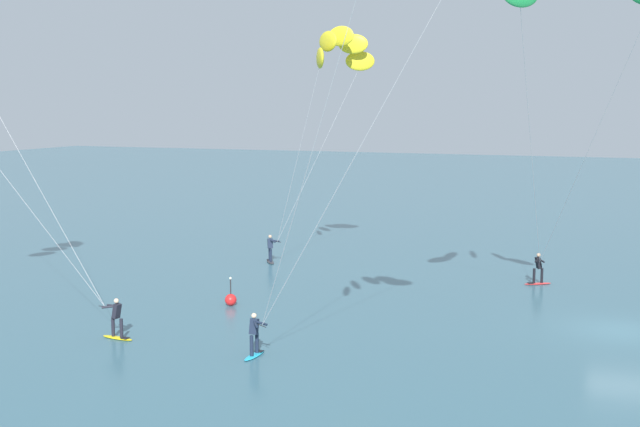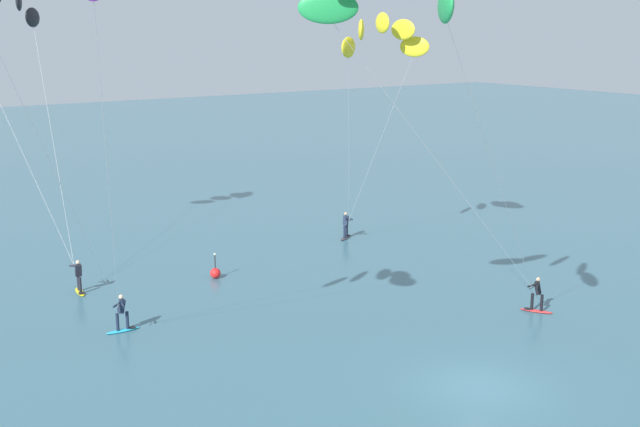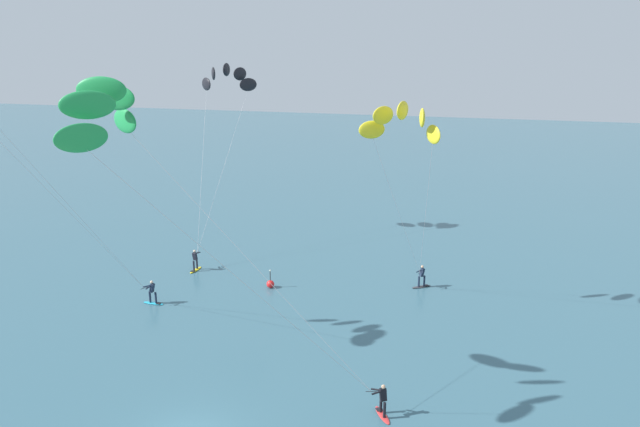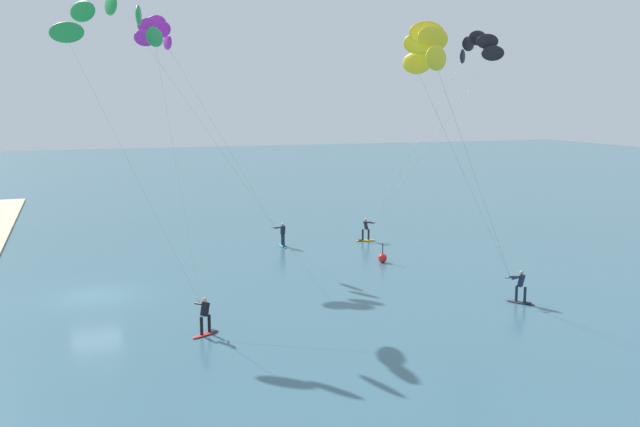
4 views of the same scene
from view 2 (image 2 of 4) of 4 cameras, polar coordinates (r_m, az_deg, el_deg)
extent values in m
plane|color=#386070|center=(30.69, 11.28, -12.11)|extent=(240.00, 240.00, 0.00)
ellipsoid|color=red|center=(38.94, 15.15, -6.71)|extent=(1.09, 1.47, 0.08)
cube|color=black|center=(38.98, 14.55, -6.57)|extent=(0.39, 0.39, 0.02)
cylinder|color=black|center=(38.77, 15.51, -6.15)|extent=(0.14, 0.14, 0.78)
cylinder|color=black|center=(38.83, 14.86, -6.07)|extent=(0.14, 0.14, 0.78)
cube|color=black|center=(38.58, 15.25, -5.14)|extent=(0.42, 0.43, 0.63)
sphere|color=tan|center=(38.46, 15.28, -4.55)|extent=(0.20, 0.20, 0.20)
cylinder|color=black|center=(38.07, 14.87, -5.13)|extent=(0.54, 0.15, 0.03)
cylinder|color=black|center=(38.25, 15.21, -5.02)|extent=(0.55, 0.42, 0.15)
cylinder|color=black|center=(38.34, 14.92, -4.96)|extent=(0.61, 0.18, 0.15)
ellipsoid|color=#1E9347|center=(28.24, 0.58, 14.45)|extent=(1.94, 1.38, 1.10)
ellipsoid|color=#1E9347|center=(25.27, 8.94, 14.45)|extent=(1.38, 1.94, 1.10)
cylinder|color=#B2B2B7|center=(32.47, 8.88, 2.96)|extent=(11.58, 0.22, 12.01)
cylinder|color=#B2B2B7|center=(31.21, 12.53, 2.39)|extent=(10.50, 4.91, 12.01)
ellipsoid|color=#333338|center=(50.34, 1.84, -1.72)|extent=(1.45, 1.13, 0.08)
cube|color=black|center=(50.71, 2.00, -1.56)|extent=(0.39, 0.40, 0.02)
cylinder|color=#192338|center=(50.03, 1.75, -1.31)|extent=(0.14, 0.14, 0.78)
cylinder|color=#192338|center=(50.43, 1.93, -1.19)|extent=(0.14, 0.14, 0.78)
cube|color=#192338|center=(50.07, 1.85, -0.48)|extent=(0.43, 0.43, 0.63)
sphere|color=tan|center=(49.97, 1.85, -0.01)|extent=(0.20, 0.20, 0.20)
cylinder|color=black|center=(49.53, 2.08, -0.46)|extent=(0.17, 0.54, 0.03)
cylinder|color=#192338|center=(49.82, 2.08, -0.34)|extent=(0.16, 0.61, 0.15)
cylinder|color=#192338|center=(49.74, 1.85, -0.36)|extent=(0.43, 0.54, 0.15)
ellipsoid|color=yellow|center=(43.20, 2.04, 11.74)|extent=(1.61, 1.13, 1.10)
ellipsoid|color=yellow|center=(43.45, 2.95, 12.94)|extent=(1.27, 1.54, 1.10)
ellipsoid|color=yellow|center=(43.93, 4.47, 13.38)|extent=(0.73, 1.71, 1.10)
ellipsoid|color=yellow|center=(44.44, 5.93, 12.90)|extent=(0.55, 1.71, 1.10)
ellipsoid|color=yellow|center=(44.77, 6.75, 11.71)|extent=(1.13, 1.61, 1.10)
cylinder|color=#B2B2B7|center=(46.13, 2.06, 5.04)|extent=(3.04, 3.95, 10.30)
cylinder|color=#B2B2B7|center=(46.87, 4.27, 5.14)|extent=(0.74, 4.92, 10.30)
ellipsoid|color=yellow|center=(41.97, -16.72, -5.36)|extent=(0.53, 1.53, 0.08)
cube|color=black|center=(41.57, -16.62, -5.46)|extent=(0.32, 0.31, 0.02)
cylinder|color=black|center=(42.04, -16.82, -4.72)|extent=(0.14, 0.14, 0.78)
cylinder|color=black|center=(41.63, -16.70, -4.89)|extent=(0.14, 0.14, 0.78)
cube|color=black|center=(41.64, -16.83, -3.90)|extent=(0.34, 0.35, 0.63)
sphere|color=beige|center=(41.52, -16.86, -3.34)|extent=(0.20, 0.20, 0.20)
cylinder|color=black|center=(42.09, -17.12, -3.52)|extent=(0.07, 0.55, 0.03)
cylinder|color=black|center=(41.79, -17.12, -3.59)|extent=(0.34, 0.58, 0.15)
cylinder|color=black|center=(41.87, -16.84, -3.55)|extent=(0.27, 0.60, 0.15)
ellipsoid|color=black|center=(49.24, -19.79, 13.00)|extent=(1.31, 1.44, 1.10)
ellipsoid|color=black|center=(49.04, -20.66, 13.98)|extent=(0.82, 1.65, 1.10)
cylinder|color=#B2B2B7|center=(45.20, -18.53, 5.21)|extent=(1.29, 8.80, 11.87)
cylinder|color=#B2B2B7|center=(44.61, -20.80, 4.93)|extent=(2.50, 8.54, 11.87)
ellipsoid|color=#23ADD1|center=(36.35, -13.85, -8.08)|extent=(1.51, 0.40, 0.08)
cube|color=black|center=(36.45, -13.24, -7.90)|extent=(0.29, 0.29, 0.02)
cylinder|color=#192338|center=(36.13, -14.22, -7.50)|extent=(0.14, 0.14, 0.78)
cylinder|color=#192338|center=(36.26, -13.56, -7.39)|extent=(0.14, 0.14, 0.78)
cube|color=#192338|center=(35.97, -13.95, -6.41)|extent=(0.33, 0.31, 0.63)
sphere|color=beige|center=(35.83, -13.99, -5.78)|extent=(0.20, 0.20, 0.20)
cylinder|color=black|center=(35.41, -14.14, -6.48)|extent=(0.32, 0.48, 0.03)
cylinder|color=#192338|center=(35.63, -13.88, -6.29)|extent=(0.20, 0.61, 0.15)
cylinder|color=#192338|center=(35.68, -14.23, -6.29)|extent=(0.54, 0.43, 0.15)
cylinder|color=#B2B2B7|center=(30.05, -18.11, 2.25)|extent=(6.01, 6.23, 12.64)
cylinder|color=#B2B2B7|center=(29.60, -14.84, 2.31)|extent=(3.04, 8.10, 12.64)
sphere|color=red|center=(42.72, -7.46, -4.23)|extent=(0.56, 0.56, 0.56)
cylinder|color=#262628|center=(42.54, -7.49, -3.42)|extent=(0.06, 0.06, 0.70)
sphere|color=#F2F2CC|center=(42.43, -7.50, -2.89)|extent=(0.12, 0.12, 0.12)
camera|label=1|loc=(24.92, -73.74, -4.49)|focal=46.66mm
camera|label=3|loc=(31.58, 59.08, 14.58)|focal=33.14mm
camera|label=4|loc=(60.21, 38.20, 7.55)|focal=39.16mm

